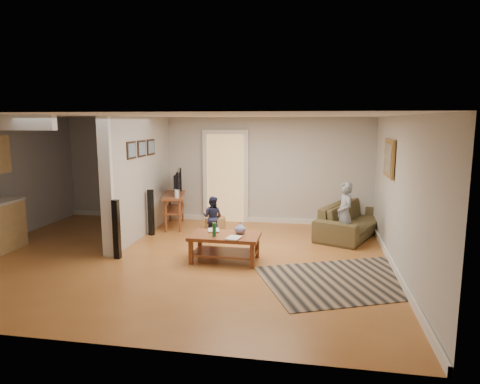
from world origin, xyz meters
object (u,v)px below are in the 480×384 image
Objects in this scene: child at (343,245)px; tv_console at (175,197)px; toy_basket at (215,223)px; toddler at (213,238)px; sofa at (352,234)px; speaker_left at (117,229)px; speaker_right at (151,212)px; coffee_table at (226,240)px.

tv_console is at bearing -120.53° from child.
toddler is (0.09, -0.60, -0.17)m from toy_basket.
speaker_left is (-4.23, -2.40, 0.53)m from sofa.
speaker_left is at bearing -110.42° from tv_console.
toy_basket is at bearing 45.42° from speaker_right.
coffee_table is at bearing 6.64° from speaker_left.
coffee_table is 1.22× the size of speaker_right.
sofa is at bearing 29.75° from speaker_left.
speaker_left is 1.07× the size of speaker_right.
coffee_table reaches higher than toddler.
speaker_left reaches higher than toddler.
child is at bearing -26.88° from tv_console.
speaker_left is at bearing -70.98° from speaker_right.
tv_console reaches higher than speaker_right.
tv_console is 0.86m from speaker_right.
speaker_right is (-0.26, -0.80, -0.20)m from tv_console.
sofa is 2.59× the size of toddler.
tv_console is (-3.96, -0.00, 0.69)m from sofa.
tv_console is at bearing 127.16° from coffee_table.
speaker_right is 4.03m from child.
speaker_right is at bearing 11.08° from toddler.
tv_console is at bearing -25.59° from toddler.
speaker_left is at bearing -173.53° from coffee_table.
speaker_right reaches higher than toy_basket.
speaker_left is 2.57m from toy_basket.
sofa is 4.96× the size of toy_basket.
coffee_table is 1.56m from toddler.
toy_basket is 0.52× the size of toddler.
coffee_table is at bearing -16.79° from speaker_right.
coffee_table is 1.14× the size of speaker_left.
toy_basket is (1.25, 0.62, -0.32)m from speaker_right.
toy_basket reaches higher than sofa.
speaker_right is at bearing 124.41° from sofa.
speaker_right is 1.43m from toddler.
speaker_right is at bearing -153.60° from toy_basket.
coffee_table is (-2.31, -2.18, 0.37)m from sofa.
coffee_table is at bearing -71.57° from toy_basket.
child is 2.66m from toddler.
tv_console is 1.30× the size of speaker_right.
sofa is 3.20m from coffee_table.
speaker_left is 1.21× the size of toddler.
sofa is at bearing 147.12° from child.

